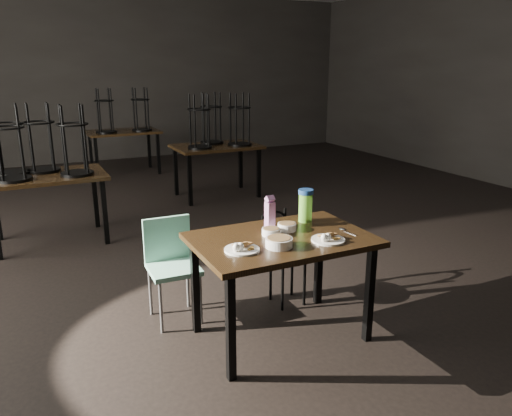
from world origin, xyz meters
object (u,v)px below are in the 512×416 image
water_bottle (305,205)px  school_chair (171,260)px  main_table (282,248)px  bentwood_chair (282,249)px  juice_carton (270,213)px

water_bottle → school_chair: size_ratio=0.32×
main_table → bentwood_chair: same height
main_table → school_chair: size_ratio=1.55×
water_bottle → main_table: bearing=-144.8°
juice_carton → school_chair: juice_carton is taller
water_bottle → school_chair: 1.09m
juice_carton → school_chair: (-0.63, 0.40, -0.39)m
school_chair → water_bottle: bearing=-21.1°
juice_carton → main_table: bearing=-96.0°
main_table → juice_carton: bearing=84.0°
water_bottle → bentwood_chair: (-0.05, 0.26, -0.43)m
water_bottle → school_chair: water_bottle is taller
main_table → juice_carton: juice_carton is taller
juice_carton → school_chair: 0.84m
water_bottle → school_chair: (-0.93, 0.39, -0.41)m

